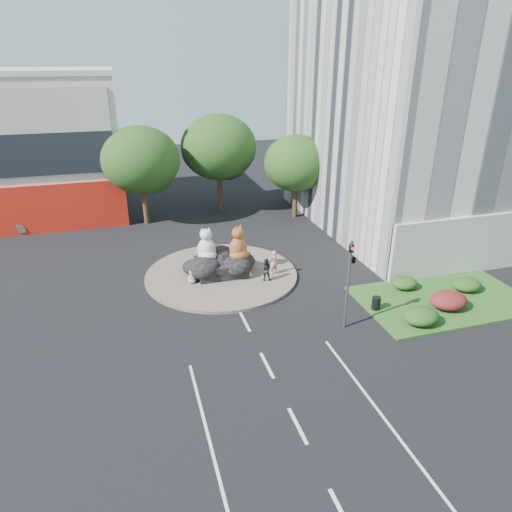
{
  "coord_description": "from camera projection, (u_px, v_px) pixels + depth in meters",
  "views": [
    {
      "loc": [
        -5.47,
        -16.75,
        13.43
      ],
      "look_at": [
        1.84,
        8.1,
        2.0
      ],
      "focal_mm": 32.0,
      "sensor_mm": 36.0,
      "label": 1
    }
  ],
  "objects": [
    {
      "name": "traffic_light",
      "position": [
        351.0,
        266.0,
        23.14
      ],
      "size": [
        0.44,
        1.24,
        5.0
      ],
      "color": "#595B60",
      "rests_on": "ground"
    },
    {
      "name": "hedge_mid_green",
      "position": [
        467.0,
        284.0,
        28.01
      ],
      "size": [
        1.8,
        1.44,
        0.81
      ],
      "primitive_type": "ellipsoid",
      "color": "#133C15",
      "rests_on": "grass_verge"
    },
    {
      "name": "ground",
      "position": [
        267.0,
        365.0,
        21.53
      ],
      "size": [
        120.0,
        120.0,
        0.0
      ],
      "primitive_type": "plane",
      "color": "black",
      "rests_on": "ground"
    },
    {
      "name": "pedestrian_dark",
      "position": [
        266.0,
        269.0,
        28.99
      ],
      "size": [
        0.86,
        0.75,
        1.5
      ],
      "primitive_type": "imported",
      "rotation": [
        0.0,
        0.0,
        2.86
      ],
      "color": "black",
      "rests_on": "roundabout_island"
    },
    {
      "name": "kitten_calico",
      "position": [
        192.0,
        276.0,
        28.76
      ],
      "size": [
        0.73,
        0.71,
        0.93
      ],
      "primitive_type": null,
      "rotation": [
        0.0,
        0.0,
        -0.59
      ],
      "color": "silver",
      "rests_on": "roundabout_island"
    },
    {
      "name": "rock_plinth",
      "position": [
        221.0,
        267.0,
        30.05
      ],
      "size": [
        3.2,
        2.6,
        0.9
      ],
      "primitive_type": null,
      "color": "black",
      "rests_on": "roundabout_island"
    },
    {
      "name": "hedge_red",
      "position": [
        448.0,
        300.0,
        26.01
      ],
      "size": [
        2.2,
        1.76,
        0.99
      ],
      "primitive_type": "ellipsoid",
      "color": "#52151B",
      "rests_on": "grass_verge"
    },
    {
      "name": "tree_right",
      "position": [
        297.0,
        166.0,
        39.62
      ],
      "size": [
        5.7,
        5.7,
        7.3
      ],
      "color": "#382314",
      "rests_on": "ground"
    },
    {
      "name": "cat_white",
      "position": [
        206.0,
        244.0,
        29.49
      ],
      "size": [
        1.56,
        1.41,
        2.28
      ],
      "primitive_type": null,
      "rotation": [
        0.0,
        0.0,
        -0.18
      ],
      "color": "beige",
      "rests_on": "rock_plinth"
    },
    {
      "name": "cat_tabby",
      "position": [
        238.0,
        243.0,
        29.55
      ],
      "size": [
        1.88,
        1.82,
        2.39
      ],
      "primitive_type": null,
      "rotation": [
        0.0,
        0.0,
        0.56
      ],
      "color": "#C68A29",
      "rests_on": "rock_plinth"
    },
    {
      "name": "hedge_near_green",
      "position": [
        421.0,
        316.0,
        24.5
      ],
      "size": [
        2.0,
        1.6,
        0.9
      ],
      "primitive_type": "ellipsoid",
      "color": "#133C15",
      "rests_on": "grass_verge"
    },
    {
      "name": "hedge_back_green",
      "position": [
        405.0,
        283.0,
        28.26
      ],
      "size": [
        1.6,
        1.28,
        0.72
      ],
      "primitive_type": "ellipsoid",
      "color": "#133C15",
      "rests_on": "grass_verge"
    },
    {
      "name": "pedestrian_pink",
      "position": [
        274.0,
        262.0,
        29.82
      ],
      "size": [
        0.68,
        0.53,
        1.64
      ],
      "primitive_type": "imported",
      "rotation": [
        0.0,
        0.0,
        3.41
      ],
      "color": "pink",
      "rests_on": "roundabout_island"
    },
    {
      "name": "roundabout_island",
      "position": [
        221.0,
        274.0,
        30.27
      ],
      "size": [
        10.0,
        10.0,
        0.2
      ],
      "primitive_type": "cylinder",
      "color": "brown",
      "rests_on": "ground"
    },
    {
      "name": "grass_verge",
      "position": [
        443.0,
        299.0,
        27.24
      ],
      "size": [
        10.0,
        6.0,
        0.12
      ],
      "primitive_type": "cube",
      "color": "#1F4A18",
      "rests_on": "ground"
    },
    {
      "name": "tree_mid",
      "position": [
        219.0,
        150.0,
        41.21
      ],
      "size": [
        6.84,
        6.84,
        8.76
      ],
      "color": "#382314",
      "rests_on": "ground"
    },
    {
      "name": "tree_left",
      "position": [
        142.0,
        163.0,
        37.77
      ],
      "size": [
        6.46,
        6.46,
        8.27
      ],
      "color": "#382314",
      "rests_on": "ground"
    },
    {
      "name": "street_lamp",
      "position": [
        416.0,
        202.0,
        30.03
      ],
      "size": [
        2.34,
        0.22,
        8.06
      ],
      "color": "#595B60",
      "rests_on": "ground"
    },
    {
      "name": "litter_bin",
      "position": [
        376.0,
        303.0,
        25.96
      ],
      "size": [
        0.55,
        0.55,
        0.75
      ],
      "primitive_type": "cylinder",
      "rotation": [
        0.0,
        0.0,
        0.12
      ],
      "color": "black",
      "rests_on": "grass_verge"
    },
    {
      "name": "kitten_white",
      "position": [
        248.0,
        271.0,
        29.54
      ],
      "size": [
        0.67,
        0.66,
        0.84
      ],
      "primitive_type": null,
      "rotation": [
        0.0,
        0.0,
        0.75
      ],
      "color": "white",
      "rests_on": "roundabout_island"
    }
  ]
}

